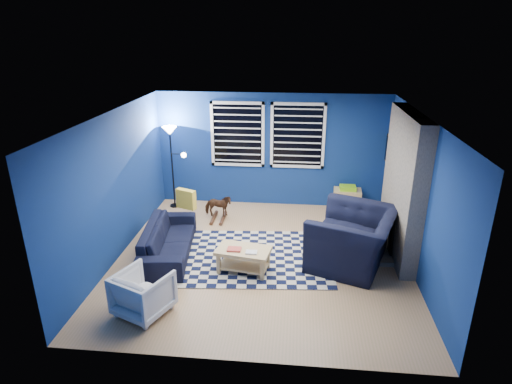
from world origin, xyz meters
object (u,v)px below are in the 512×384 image
cabinet (347,200)px  floor_lamp (171,142)px  armchair_big (352,239)px  armchair_bent (143,293)px  rocking_horse (218,206)px  coffee_table (243,255)px  sofa (168,240)px  tv (392,153)px

cabinet → floor_lamp: size_ratio=0.34×
armchair_big → cabinet: bearing=-163.2°
armchair_bent → rocking_horse: armchair_bent is taller
rocking_horse → armchair_big: bearing=-123.9°
armchair_bent → coffee_table: (1.25, 1.21, -0.02)m
sofa → coffee_table: size_ratio=2.08×
armchair_big → tv: bearing=176.0°
sofa → tv: bearing=-70.6°
coffee_table → armchair_bent: bearing=-135.8°
floor_lamp → armchair_bent: bearing=-80.8°
sofa → armchair_bent: armchair_bent is taller
tv → cabinet: (-0.78, 0.25, -1.14)m
floor_lamp → coffee_table: bearing=-54.2°
coffee_table → cabinet: cabinet is taller
armchair_bent → floor_lamp: floor_lamp is taller
sofa → armchair_bent: bearing=177.8°
armchair_bent → rocking_horse: bearing=-74.7°
armchair_big → floor_lamp: floor_lamp is taller
sofa → armchair_bent: size_ratio=2.79×
cabinet → floor_lamp: (-3.80, -0.13, 1.23)m
tv → sofa: bearing=-153.6°
armchair_big → cabinet: 2.30m
cabinet → sofa: bearing=-141.5°
sofa → rocking_horse: sofa is taller
tv → cabinet: 1.41m
cabinet → armchair_bent: bearing=-125.0°
armchair_big → armchair_bent: armchair_big is taller
floor_lamp → sofa: bearing=-77.4°
armchair_big → floor_lamp: size_ratio=0.80×
rocking_horse → sofa: bearing=155.6°
cabinet → tv: bearing=-13.9°
armchair_bent → floor_lamp: (-0.62, 3.81, 1.17)m
sofa → rocking_horse: (0.60, 1.54, 0.02)m
rocking_horse → floor_lamp: 1.72m
tv → floor_lamp: 4.58m
tv → floor_lamp: bearing=178.4°
rocking_horse → floor_lamp: (-1.09, 0.61, 1.18)m
coffee_table → cabinet: bearing=54.6°
floor_lamp → tv: bearing=-1.6°
armchair_bent → floor_lamp: 4.03m
cabinet → rocking_horse: bearing=-160.8°
sofa → cabinet: bearing=-62.5°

